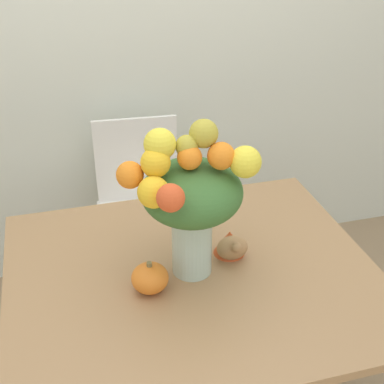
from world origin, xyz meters
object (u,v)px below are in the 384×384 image
object	(u,v)px
flower_vase	(190,197)
turkey_figurine	(231,244)
dining_chair_near_window	(142,211)
pumpkin	(150,278)

from	to	relation	value
flower_vase	turkey_figurine	bearing A→B (deg)	18.45
flower_vase	dining_chair_near_window	xyz separation A→B (m)	(-0.02, 0.84, -0.55)
dining_chair_near_window	turkey_figurine	bearing A→B (deg)	-73.23
turkey_figurine	dining_chair_near_window	size ratio (longest dim) A/B	0.16
flower_vase	dining_chair_near_window	size ratio (longest dim) A/B	0.58
turkey_figurine	pumpkin	bearing A→B (deg)	-160.48
flower_vase	turkey_figurine	xyz separation A→B (m)	(0.16, 0.05, -0.24)
flower_vase	dining_chair_near_window	world-z (taller)	flower_vase
turkey_figurine	dining_chair_near_window	distance (m)	0.86
pumpkin	dining_chair_near_window	distance (m)	0.95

